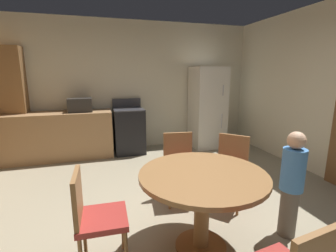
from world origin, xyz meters
name	(u,v)px	position (x,y,z in m)	size (l,w,h in m)	color
ground_plane	(177,224)	(0.00, 0.00, 0.00)	(14.00, 14.00, 0.00)	gray
wall_back	(133,86)	(0.00, 3.06, 1.35)	(5.54, 0.12, 2.70)	beige
kitchen_counter	(60,136)	(-1.49, 2.66, 0.45)	(1.95, 0.60, 0.90)	#9E754C
pantry_column	(14,105)	(-2.25, 2.84, 1.05)	(0.44, 0.36, 2.10)	olive
oven_range	(129,130)	(-0.17, 2.66, 0.47)	(0.60, 0.60, 1.10)	black
refrigerator	(207,108)	(1.57, 2.61, 0.88)	(0.68, 0.68, 1.76)	silver
microwave	(80,105)	(-1.09, 2.66, 1.03)	(0.44, 0.32, 0.26)	#2D2B28
dining_table	(202,189)	(0.10, -0.41, 0.60)	(1.15, 1.15, 0.76)	olive
chair_north	(180,162)	(0.20, 0.53, 0.50)	(0.44, 0.44, 0.87)	olive
chair_northeast	(230,165)	(0.78, 0.25, 0.50)	(0.57, 0.57, 0.87)	olive
chair_west	(94,214)	(-0.85, -0.38, 0.50)	(0.41, 0.41, 0.87)	olive
person_child	(292,182)	(1.02, -0.48, 0.58)	(0.24, 0.24, 1.09)	#665B51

